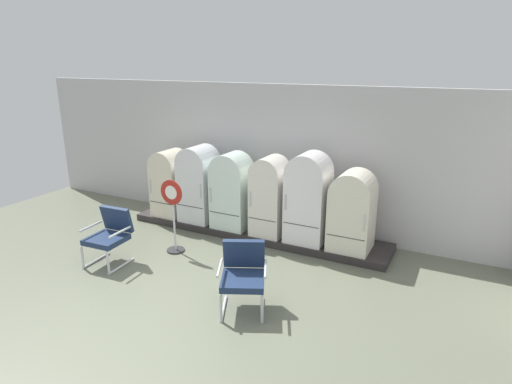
{
  "coord_description": "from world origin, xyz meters",
  "views": [
    {
      "loc": [
        3.59,
        -3.97,
        3.3
      ],
      "look_at": [
        0.15,
        2.75,
        0.97
      ],
      "focal_mm": 30.2,
      "sensor_mm": 36.0,
      "label": 1
    }
  ],
  "objects_px": {
    "refrigerator_4": "(308,195)",
    "armchair_right": "(243,273)",
    "refrigerator_1": "(199,181)",
    "refrigerator_2": "(232,189)",
    "refrigerator_5": "(352,209)",
    "armchair_left": "(110,233)",
    "refrigerator_3": "(270,194)",
    "refrigerator_0": "(170,181)",
    "sign_stand": "(173,218)"
  },
  "relations": [
    {
      "from": "refrigerator_4",
      "to": "armchair_right",
      "type": "bearing_deg",
      "value": -91.88
    },
    {
      "from": "refrigerator_1",
      "to": "refrigerator_4",
      "type": "relative_size",
      "value": 0.94
    },
    {
      "from": "refrigerator_2",
      "to": "armchair_right",
      "type": "distance_m",
      "value": 2.72
    },
    {
      "from": "refrigerator_5",
      "to": "armchair_left",
      "type": "bearing_deg",
      "value": -149.21
    },
    {
      "from": "refrigerator_3",
      "to": "armchair_left",
      "type": "distance_m",
      "value": 2.88
    },
    {
      "from": "refrigerator_0",
      "to": "refrigerator_2",
      "type": "relative_size",
      "value": 0.94
    },
    {
      "from": "refrigerator_4",
      "to": "refrigerator_5",
      "type": "height_order",
      "value": "refrigerator_4"
    },
    {
      "from": "refrigerator_1",
      "to": "refrigerator_5",
      "type": "bearing_deg",
      "value": 0.02
    },
    {
      "from": "armchair_right",
      "to": "refrigerator_2",
      "type": "bearing_deg",
      "value": 123.28
    },
    {
      "from": "refrigerator_2",
      "to": "refrigerator_3",
      "type": "relative_size",
      "value": 1.0
    },
    {
      "from": "refrigerator_4",
      "to": "refrigerator_3",
      "type": "bearing_deg",
      "value": -179.64
    },
    {
      "from": "armchair_left",
      "to": "refrigerator_1",
      "type": "bearing_deg",
      "value": 79.87
    },
    {
      "from": "refrigerator_1",
      "to": "refrigerator_3",
      "type": "height_order",
      "value": "refrigerator_1"
    },
    {
      "from": "refrigerator_4",
      "to": "refrigerator_5",
      "type": "relative_size",
      "value": 1.17
    },
    {
      "from": "refrigerator_2",
      "to": "sign_stand",
      "type": "distance_m",
      "value": 1.34
    },
    {
      "from": "refrigerator_3",
      "to": "refrigerator_2",
      "type": "bearing_deg",
      "value": -178.94
    },
    {
      "from": "refrigerator_0",
      "to": "armchair_left",
      "type": "relative_size",
      "value": 1.48
    },
    {
      "from": "refrigerator_1",
      "to": "armchair_right",
      "type": "xyz_separation_m",
      "value": [
        2.27,
        -2.29,
        -0.42
      ]
    },
    {
      "from": "refrigerator_1",
      "to": "armchair_left",
      "type": "bearing_deg",
      "value": -100.13
    },
    {
      "from": "armchair_left",
      "to": "armchair_right",
      "type": "distance_m",
      "value": 2.65
    },
    {
      "from": "refrigerator_0",
      "to": "armchair_left",
      "type": "height_order",
      "value": "refrigerator_0"
    },
    {
      "from": "refrigerator_2",
      "to": "armchair_right",
      "type": "xyz_separation_m",
      "value": [
        1.48,
        -2.25,
        -0.39
      ]
    },
    {
      "from": "refrigerator_5",
      "to": "armchair_right",
      "type": "distance_m",
      "value": 2.47
    },
    {
      "from": "sign_stand",
      "to": "armchair_right",
      "type": "bearing_deg",
      "value": -27.73
    },
    {
      "from": "sign_stand",
      "to": "refrigerator_3",
      "type": "bearing_deg",
      "value": 43.92
    },
    {
      "from": "refrigerator_2",
      "to": "refrigerator_4",
      "type": "distance_m",
      "value": 1.55
    },
    {
      "from": "refrigerator_4",
      "to": "sign_stand",
      "type": "xyz_separation_m",
      "value": [
        -2.03,
        -1.24,
        -0.36
      ]
    },
    {
      "from": "refrigerator_1",
      "to": "refrigerator_5",
      "type": "height_order",
      "value": "refrigerator_1"
    },
    {
      "from": "refrigerator_0",
      "to": "refrigerator_3",
      "type": "xyz_separation_m",
      "value": [
        2.32,
        -0.01,
        0.06
      ]
    },
    {
      "from": "refrigerator_3",
      "to": "refrigerator_1",
      "type": "bearing_deg",
      "value": 179.18
    },
    {
      "from": "refrigerator_4",
      "to": "sign_stand",
      "type": "distance_m",
      "value": 2.41
    },
    {
      "from": "refrigerator_0",
      "to": "refrigerator_4",
      "type": "distance_m",
      "value": 3.07
    },
    {
      "from": "refrigerator_3",
      "to": "sign_stand",
      "type": "height_order",
      "value": "refrigerator_3"
    },
    {
      "from": "refrigerator_1",
      "to": "armchair_right",
      "type": "relative_size",
      "value": 1.64
    },
    {
      "from": "refrigerator_4",
      "to": "refrigerator_5",
      "type": "bearing_deg",
      "value": 1.37
    },
    {
      "from": "sign_stand",
      "to": "refrigerator_1",
      "type": "bearing_deg",
      "value": 103.84
    },
    {
      "from": "refrigerator_1",
      "to": "armchair_right",
      "type": "bearing_deg",
      "value": -45.24
    },
    {
      "from": "refrigerator_2",
      "to": "refrigerator_4",
      "type": "height_order",
      "value": "refrigerator_4"
    },
    {
      "from": "refrigerator_3",
      "to": "sign_stand",
      "type": "distance_m",
      "value": 1.81
    },
    {
      "from": "refrigerator_4",
      "to": "refrigerator_1",
      "type": "bearing_deg",
      "value": 179.55
    },
    {
      "from": "refrigerator_0",
      "to": "refrigerator_1",
      "type": "relative_size",
      "value": 0.9
    },
    {
      "from": "refrigerator_2",
      "to": "refrigerator_5",
      "type": "bearing_deg",
      "value": 0.94
    },
    {
      "from": "refrigerator_3",
      "to": "refrigerator_5",
      "type": "bearing_deg",
      "value": 0.88
    },
    {
      "from": "refrigerator_2",
      "to": "refrigerator_4",
      "type": "bearing_deg",
      "value": 0.72
    },
    {
      "from": "refrigerator_4",
      "to": "armchair_left",
      "type": "relative_size",
      "value": 1.74
    },
    {
      "from": "armchair_left",
      "to": "sign_stand",
      "type": "distance_m",
      "value": 1.08
    },
    {
      "from": "refrigerator_4",
      "to": "armchair_left",
      "type": "bearing_deg",
      "value": -142.64
    },
    {
      "from": "refrigerator_4",
      "to": "armchair_right",
      "type": "xyz_separation_m",
      "value": [
        -0.07,
        -2.27,
        -0.47
      ]
    },
    {
      "from": "refrigerator_0",
      "to": "armchair_left",
      "type": "bearing_deg",
      "value": -80.5
    },
    {
      "from": "refrigerator_4",
      "to": "armchair_left",
      "type": "distance_m",
      "value": 3.45
    }
  ]
}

